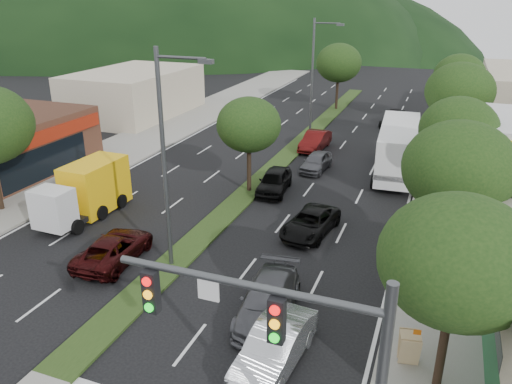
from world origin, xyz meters
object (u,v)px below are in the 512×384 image
at_px(tree_r_d, 460,92).
at_px(a_frame_sign, 410,346).
at_px(car_queue_d, 311,223).
at_px(car_queue_f, 392,119).
at_px(tree_r_c, 458,130).
at_px(car_queue_b, 268,300).
at_px(motorhome, 398,149).
at_px(car_queue_c, 315,141).
at_px(tree_r_b, 459,168).
at_px(suv_maroon, 114,249).
at_px(tree_med_far, 339,63).
at_px(car_queue_e, 316,162).
at_px(tree_r_a, 457,261).
at_px(traffic_signal, 306,365).
at_px(sedan_silver, 275,347).
at_px(box_truck, 88,192).
at_px(tree_r_e, 459,76).
at_px(tree_med_near, 249,125).
at_px(car_queue_a, 274,181).
at_px(streetlight_near, 168,153).
at_px(streetlight_mid, 315,72).

xyz_separation_m(tree_r_d, a_frame_sign, (-0.97, -25.07, -4.35)).
relative_size(car_queue_d, car_queue_f, 1.05).
relative_size(tree_r_c, tree_r_d, 0.90).
bearing_deg(car_queue_b, motorhome, 74.92).
distance_m(tree_r_c, car_queue_c, 14.06).
bearing_deg(tree_r_b, suv_maroon, -162.74).
height_order(tree_med_far, a_frame_sign, tree_med_far).
height_order(car_queue_e, motorhome, motorhome).
bearing_deg(car_queue_d, tree_r_a, -47.31).
relative_size(tree_r_a, tree_r_d, 0.93).
distance_m(traffic_signal, suv_maroon, 15.31).
height_order(sedan_silver, box_truck, box_truck).
xyz_separation_m(car_queue_c, motorhome, (6.86, -3.74, 1.13)).
xyz_separation_m(traffic_signal, tree_r_e, (2.97, 41.54, 0.25)).
relative_size(tree_r_d, tree_med_near, 1.19).
xyz_separation_m(tree_r_c, car_queue_e, (-9.02, 3.59, -4.09)).
bearing_deg(tree_r_c, a_frame_sign, -93.68).
xyz_separation_m(tree_med_far, suv_maroon, (-2.73, -36.58, -4.35)).
distance_m(suv_maroon, a_frame_sign, 13.99).
distance_m(tree_r_c, tree_r_d, 10.01).
bearing_deg(car_queue_a, tree_med_far, 87.89).
height_order(streetlight_near, car_queue_e, streetlight_near).
bearing_deg(sedan_silver, streetlight_mid, 107.60).
xyz_separation_m(traffic_signal, streetlight_mid, (-8.82, 34.54, 0.94)).
bearing_deg(box_truck, car_queue_e, -128.85).
bearing_deg(suv_maroon, car_queue_e, -113.24).
relative_size(tree_med_near, car_queue_b, 1.21).
xyz_separation_m(streetlight_mid, a_frame_sign, (10.83, -28.07, -4.75)).
bearing_deg(streetlight_near, car_queue_e, 79.90).
distance_m(tree_r_e, car_queue_f, 6.99).
distance_m(car_queue_a, car_queue_e, 5.22).
xyz_separation_m(tree_med_far, car_queue_e, (2.98, -20.41, -4.34)).
height_order(car_queue_a, motorhome, motorhome).
relative_size(streetlight_mid, car_queue_d, 2.23).
distance_m(car_queue_d, car_queue_e, 10.25).
relative_size(car_queue_a, box_truck, 0.70).
bearing_deg(tree_r_e, tree_med_far, 161.57).
bearing_deg(tree_r_a, tree_r_c, 90.00).
distance_m(tree_med_far, car_queue_f, 9.45).
xyz_separation_m(traffic_signal, car_queue_e, (-6.05, 25.13, -3.98)).
bearing_deg(car_queue_e, tree_r_b, -48.42).
xyz_separation_m(tree_r_e, sedan_silver, (-5.26, -36.66, -4.15)).
bearing_deg(streetlight_near, car_queue_f, 78.29).
height_order(tree_r_c, tree_med_near, tree_r_c).
height_order(tree_r_e, tree_med_near, tree_r_e).
distance_m(streetlight_near, car_queue_b, 7.55).
height_order(tree_r_a, tree_r_d, tree_r_d).
height_order(tree_med_near, tree_med_far, tree_med_far).
distance_m(tree_r_a, tree_r_b, 8.00).
xyz_separation_m(car_queue_e, a_frame_sign, (8.05, -18.66, 0.17)).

